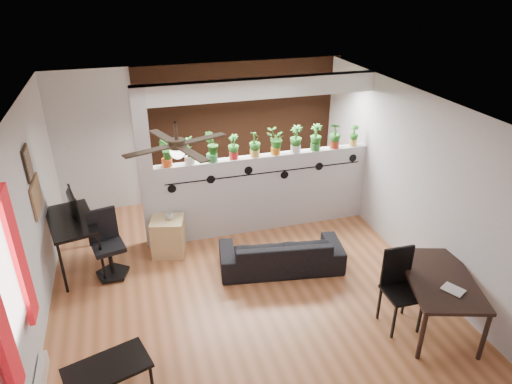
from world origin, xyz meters
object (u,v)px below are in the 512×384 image
(potted_plant_1, at_px, (189,149))
(office_chair, at_px, (108,248))
(potted_plant_3, at_px, (233,146))
(cup, at_px, (170,217))
(potted_plant_7, at_px, (316,136))
(cube_shelf, at_px, (168,236))
(potted_plant_8, at_px, (335,135))
(potted_plant_0, at_px, (166,152))
(sofa, at_px, (281,253))
(ceiling_fan, at_px, (177,147))
(coffee_table, at_px, (107,370))
(potted_plant_5, at_px, (276,141))
(folding_chair, at_px, (399,281))
(potted_plant_4, at_px, (255,143))
(potted_plant_6, at_px, (296,138))
(computer_desk, at_px, (71,224))
(potted_plant_2, at_px, (211,146))
(dining_table, at_px, (439,282))
(potted_plant_9, at_px, (354,135))

(potted_plant_1, distance_m, office_chair, 1.89)
(potted_plant_3, xyz_separation_m, cup, (-1.12, -0.34, -0.91))
(potted_plant_1, bearing_deg, potted_plant_7, 0.00)
(office_chair, bearing_deg, potted_plant_3, 17.43)
(potted_plant_1, height_order, cube_shelf, potted_plant_1)
(potted_plant_8, distance_m, cup, 3.04)
(potted_plant_0, bearing_deg, potted_plant_1, -0.00)
(potted_plant_8, height_order, sofa, potted_plant_8)
(ceiling_fan, xyz_separation_m, potted_plant_1, (0.37, 1.80, -0.73))
(coffee_table, bearing_deg, potted_plant_8, 36.77)
(potted_plant_7, height_order, cube_shelf, potted_plant_7)
(potted_plant_5, relative_size, potted_plant_8, 0.99)
(folding_chair, bearing_deg, potted_plant_5, 104.55)
(potted_plant_4, bearing_deg, potted_plant_6, 0.00)
(potted_plant_0, xyz_separation_m, potted_plant_8, (2.81, 0.00, -0.01))
(potted_plant_5, bearing_deg, office_chair, -166.83)
(potted_plant_4, height_order, cube_shelf, potted_plant_4)
(potted_plant_1, xyz_separation_m, cube_shelf, (-0.47, -0.34, -1.28))
(ceiling_fan, distance_m, office_chair, 2.41)
(folding_chair, bearing_deg, potted_plant_7, 90.09)
(potted_plant_3, distance_m, cube_shelf, 1.75)
(cube_shelf, height_order, folding_chair, folding_chair)
(cup, bearing_deg, computer_desk, 180.00)
(potted_plant_0, relative_size, computer_desk, 0.35)
(potted_plant_0, distance_m, potted_plant_2, 0.70)
(potted_plant_6, bearing_deg, potted_plant_4, 180.00)
(potted_plant_4, xyz_separation_m, potted_plant_6, (0.70, 0.00, 0.01))
(potted_plant_6, distance_m, sofa, 1.92)
(potted_plant_6, bearing_deg, ceiling_fan, -139.76)
(potted_plant_8, distance_m, dining_table, 3.05)
(potted_plant_8, relative_size, coffee_table, 0.45)
(ceiling_fan, bearing_deg, coffee_table, -133.43)
(ceiling_fan, distance_m, folding_chair, 3.14)
(potted_plant_4, relative_size, cup, 3.78)
(potted_plant_0, height_order, sofa, potted_plant_0)
(ceiling_fan, xyz_separation_m, potted_plant_8, (2.83, 1.80, -0.74))
(potted_plant_5, height_order, computer_desk, potted_plant_5)
(potted_plant_2, height_order, coffee_table, potted_plant_2)
(potted_plant_4, xyz_separation_m, sofa, (0.05, -1.21, -1.32))
(potted_plant_1, xyz_separation_m, potted_plant_3, (0.70, 0.00, -0.02))
(potted_plant_4, xyz_separation_m, potted_plant_9, (1.76, 0.00, -0.03))
(potted_plant_2, relative_size, cube_shelf, 0.78)
(potted_plant_4, height_order, office_chair, potted_plant_4)
(potted_plant_4, height_order, computer_desk, potted_plant_4)
(sofa, height_order, dining_table, dining_table)
(potted_plant_0, relative_size, cup, 3.95)
(ceiling_fan, bearing_deg, potted_plant_6, 40.24)
(potted_plant_5, bearing_deg, cube_shelf, -169.69)
(cube_shelf, height_order, office_chair, office_chair)
(ceiling_fan, relative_size, dining_table, 0.81)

